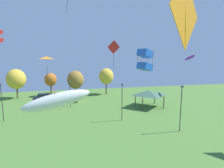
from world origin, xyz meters
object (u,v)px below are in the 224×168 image
(parked_car_second_from_left, at_px, (70,97))
(treeline_tree_2, at_px, (51,80))
(treeline_tree_1, at_px, (16,79))
(treeline_tree_4, at_px, (106,76))
(kite_flying_1, at_px, (57,100))
(treeline_tree_3, at_px, (75,80))
(kite_flying_5, at_px, (47,61))
(light_post_3, at_px, (181,106))
(kite_flying_0, at_px, (114,48))
(light_post_2, at_px, (70,92))
(kite_flying_2, at_px, (145,60))
(kite_flying_3, at_px, (185,12))
(light_post_1, at_px, (2,100))
(light_post_0, at_px, (122,100))
(kite_flying_6, at_px, (190,58))
(park_pavilion, at_px, (149,93))
(parked_car_leftmost, at_px, (44,98))

(parked_car_second_from_left, xyz_separation_m, treeline_tree_2, (-5.05, 8.19, 3.39))
(treeline_tree_1, bearing_deg, parked_car_second_from_left, -27.97)
(treeline_tree_2, relative_size, treeline_tree_4, 0.85)
(kite_flying_1, distance_m, treeline_tree_3, 35.66)
(kite_flying_5, xyz_separation_m, light_post_3, (18.78, -8.08, -6.34))
(kite_flying_0, height_order, light_post_2, kite_flying_0)
(kite_flying_2, relative_size, kite_flying_5, 0.72)
(kite_flying_3, bearing_deg, light_post_1, 124.43)
(treeline_tree_4, bearing_deg, light_post_1, -139.78)
(treeline_tree_1, bearing_deg, light_post_3, -43.84)
(kite_flying_0, xyz_separation_m, treeline_tree_3, (-7.85, 14.26, -8.30))
(kite_flying_0, height_order, light_post_0, kite_flying_0)
(kite_flying_1, xyz_separation_m, light_post_2, (0.73, 23.03, -3.80))
(kite_flying_2, bearing_deg, treeline_tree_3, 98.32)
(kite_flying_5, height_order, light_post_3, kite_flying_5)
(kite_flying_5, height_order, light_post_2, kite_flying_5)
(treeline_tree_1, bearing_deg, light_post_0, -44.45)
(kite_flying_5, bearing_deg, parked_car_second_from_left, 76.55)
(kite_flying_6, xyz_separation_m, light_post_0, (-16.41, -5.33, -7.01))
(park_pavilion, relative_size, treeline_tree_3, 0.89)
(treeline_tree_2, bearing_deg, treeline_tree_3, 3.03)
(kite_flying_1, height_order, kite_flying_3, kite_flying_3)
(parked_car_second_from_left, distance_m, treeline_tree_2, 10.20)
(light_post_3, distance_m, treeline_tree_3, 32.58)
(light_post_0, bearing_deg, parked_car_leftmost, 134.05)
(kite_flying_2, height_order, light_post_0, kite_flying_2)
(light_post_2, bearing_deg, kite_flying_3, -79.52)
(kite_flying_1, bearing_deg, treeline_tree_1, 110.61)
(light_post_1, xyz_separation_m, treeline_tree_2, (5.63, 18.78, 0.97))
(treeline_tree_1, xyz_separation_m, treeline_tree_3, (15.02, 1.45, -0.75))
(light_post_1, xyz_separation_m, light_post_2, (10.87, 6.66, -0.40))
(kite_flying_5, relative_size, kite_flying_6, 0.94)
(kite_flying_1, height_order, treeline_tree_2, kite_flying_1)
(treeline_tree_4, bearing_deg, parked_car_leftmost, -156.99)
(parked_car_leftmost, bearing_deg, light_post_3, -45.33)
(kite_flying_2, bearing_deg, parked_car_leftmost, 114.23)
(kite_flying_1, distance_m, treeline_tree_4, 35.93)
(park_pavilion, relative_size, light_post_2, 1.10)
(kite_flying_6, height_order, treeline_tree_3, kite_flying_6)
(treeline_tree_1, xyz_separation_m, treeline_tree_4, (23.73, 0.14, 0.15))
(kite_flying_6, bearing_deg, treeline_tree_4, 131.89)
(light_post_2, bearing_deg, kite_flying_5, -110.09)
(kite_flying_3, height_order, kite_flying_6, kite_flying_3)
(parked_car_leftmost, height_order, light_post_2, light_post_2)
(light_post_1, relative_size, treeline_tree_2, 1.00)
(light_post_3, xyz_separation_m, treeline_tree_2, (-20.78, 29.03, 0.81))
(kite_flying_2, height_order, treeline_tree_1, kite_flying_2)
(kite_flying_0, height_order, treeline_tree_1, kite_flying_0)
(kite_flying_0, bearing_deg, light_post_1, -166.44)
(kite_flying_2, bearing_deg, kite_flying_5, 123.56)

